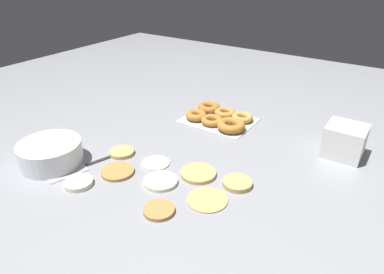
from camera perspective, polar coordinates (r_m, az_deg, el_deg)
name	(u,v)px	position (r m, az deg, el deg)	size (l,w,h in m)	color
ground_plane	(180,164)	(1.10, -1.94, -4.54)	(3.00, 3.00, 0.00)	gray
pancake_0	(156,162)	(1.10, -6.08, -4.22)	(0.09, 0.09, 0.01)	beige
pancake_1	(198,173)	(1.04, 1.06, -6.08)	(0.11, 0.11, 0.01)	tan
pancake_2	(122,152)	(1.17, -11.62, -2.51)	(0.08, 0.08, 0.01)	tan
pancake_3	(117,172)	(1.08, -12.32, -5.65)	(0.10, 0.10, 0.01)	#B27F42
pancake_4	(79,183)	(1.05, -18.38, -7.26)	(0.08, 0.08, 0.01)	beige
pancake_5	(159,210)	(0.91, -5.53, -12.03)	(0.08, 0.08, 0.01)	#B27F42
pancake_6	(207,199)	(0.95, 2.56, -10.28)	(0.11, 0.11, 0.01)	tan
pancake_7	(237,184)	(1.01, 7.47, -7.72)	(0.09, 0.09, 0.01)	tan
pancake_8	(161,181)	(1.01, -5.24, -7.37)	(0.10, 0.10, 0.01)	beige
donut_tray	(219,117)	(1.37, 4.53, 3.28)	(0.28, 0.21, 0.04)	silver
batter_bowl	(51,153)	(1.17, -22.50, -2.51)	(0.20, 0.20, 0.07)	white
container_stack	(345,141)	(1.23, 24.09, -0.59)	(0.12, 0.12, 0.11)	white
spatula	(76,169)	(1.13, -18.77, -5.04)	(0.11, 0.27, 0.01)	black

